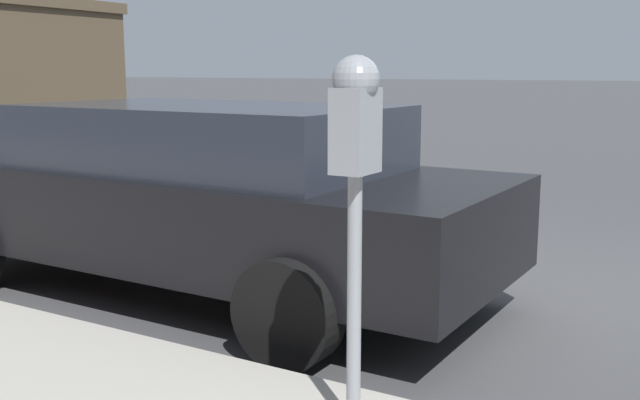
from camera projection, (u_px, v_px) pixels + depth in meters
name	position (u px, v px, depth m)	size (l,w,h in m)	color
ground_plane	(569.00, 310.00, 5.23)	(220.00, 220.00, 0.00)	#424244
parking_meter	(355.00, 148.00, 2.98)	(0.21, 0.19, 1.56)	gray
car_black	(195.00, 192.00, 5.57)	(2.05, 4.74, 1.41)	black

